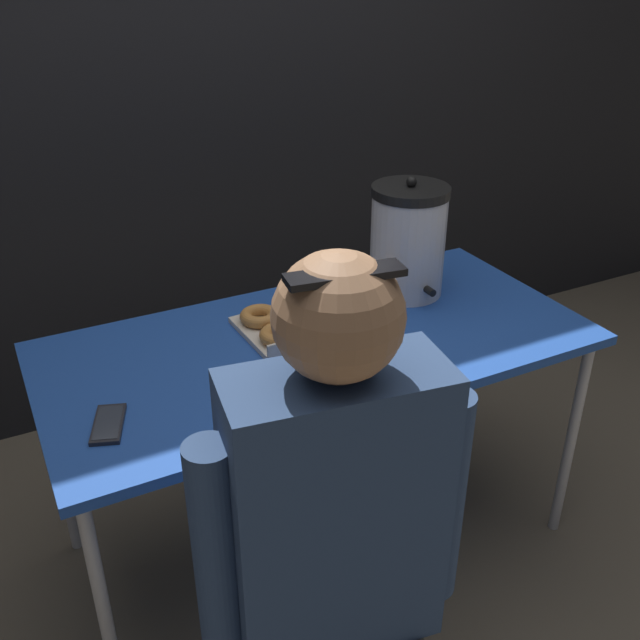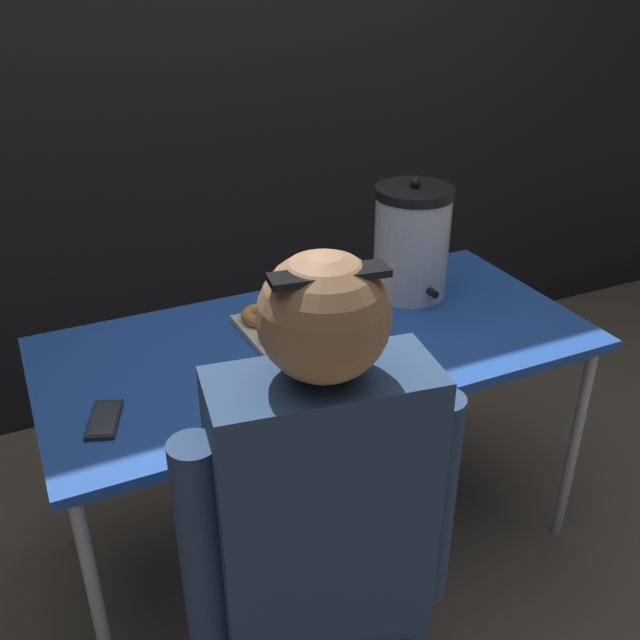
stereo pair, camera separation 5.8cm
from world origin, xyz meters
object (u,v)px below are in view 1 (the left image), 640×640
at_px(coffee_urn, 408,241).
at_px(cell_phone, 108,424).
at_px(donut_box, 306,321).
at_px(person_seated, 335,559).

bearing_deg(coffee_urn, cell_phone, -163.87).
xyz_separation_m(donut_box, coffee_urn, (0.38, 0.07, 0.15)).
bearing_deg(person_seated, coffee_urn, -122.53).
relative_size(coffee_urn, cell_phone, 2.32).
bearing_deg(person_seated, cell_phone, -48.19).
relative_size(cell_phone, person_seated, 0.13).
relative_size(donut_box, cell_phone, 2.50).
relative_size(donut_box, coffee_urn, 1.08).
distance_m(donut_box, person_seated, 0.76).
bearing_deg(coffee_urn, person_seated, -130.63).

